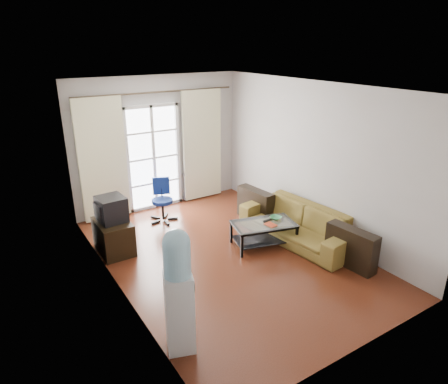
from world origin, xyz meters
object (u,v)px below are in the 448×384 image
object	(u,v)px
tv_stand	(114,236)
task_chair	(163,208)
crt_tv	(110,209)
water_cooler	(178,289)
sofa	(298,224)
coffee_table	(264,231)

from	to	relation	value
tv_stand	task_chair	distance (m)	1.41
tv_stand	crt_tv	xyz separation A→B (m)	(0.00, 0.03, 0.48)
task_chair	water_cooler	size ratio (longest dim) A/B	0.56
sofa	tv_stand	distance (m)	3.14
coffee_table	task_chair	distance (m)	2.15
sofa	task_chair	world-z (taller)	task_chair
crt_tv	task_chair	xyz separation A→B (m)	(1.20, 0.69, -0.51)
task_chair	sofa	bearing A→B (deg)	-29.79
crt_tv	task_chair	size ratio (longest dim) A/B	0.58
sofa	coffee_table	bearing A→B (deg)	-109.51
coffee_table	crt_tv	size ratio (longest dim) A/B	2.41
coffee_table	tv_stand	size ratio (longest dim) A/B	1.55
water_cooler	sofa	bearing A→B (deg)	42.45
tv_stand	crt_tv	size ratio (longest dim) A/B	1.55
tv_stand	sofa	bearing A→B (deg)	-25.40
tv_stand	water_cooler	xyz separation A→B (m)	(-0.08, -2.61, 0.51)
crt_tv	water_cooler	world-z (taller)	water_cooler
coffee_table	crt_tv	distance (m)	2.57
water_cooler	crt_tv	bearing A→B (deg)	106.95
task_chair	water_cooler	distance (m)	3.61
sofa	coffee_table	distance (m)	0.65
tv_stand	crt_tv	bearing A→B (deg)	83.04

